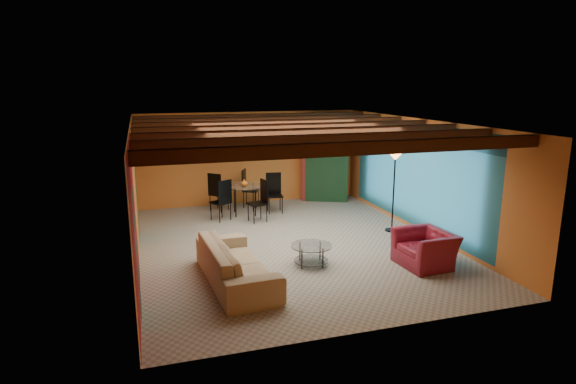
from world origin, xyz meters
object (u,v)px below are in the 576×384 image
object	(u,v)px
sofa	(236,263)
floor_lamp	(394,191)
dining_table	(245,194)
coffee_table	(311,255)
vase	(244,171)
potted_plant	(324,121)
armoire	(323,165)
armchair	(425,249)

from	to	relation	value
sofa	floor_lamp	bearing A→B (deg)	-69.36
dining_table	coffee_table	bearing A→B (deg)	-83.54
sofa	vase	world-z (taller)	vase
dining_table	floor_lamp	distance (m)	4.04
sofa	coffee_table	size ratio (longest dim) A/B	3.11
coffee_table	potted_plant	bearing A→B (deg)	66.40
coffee_table	armoire	xyz separation A→B (m)	(2.19, 5.01, 0.88)
potted_plant	vase	world-z (taller)	potted_plant
sofa	armchair	size ratio (longest dim) A/B	2.37
coffee_table	floor_lamp	size ratio (longest dim) A/B	0.41
floor_lamp	vase	world-z (taller)	floor_lamp
armchair	dining_table	xyz separation A→B (m)	(-2.59, 4.75, 0.21)
dining_table	potted_plant	size ratio (longest dim) A/B	4.52
coffee_table	dining_table	xyz separation A→B (m)	(-0.46, 4.07, 0.34)
sofa	vase	distance (m)	4.66
armoire	potted_plant	size ratio (longest dim) A/B	4.62
sofa	dining_table	world-z (taller)	dining_table
sofa	potted_plant	xyz separation A→B (m)	(3.76, 5.40, 2.04)
sofa	vase	size ratio (longest dim) A/B	13.95
dining_table	potted_plant	bearing A→B (deg)	19.63
coffee_table	dining_table	bearing A→B (deg)	96.46
coffee_table	armoire	bearing A→B (deg)	66.40
vase	coffee_table	bearing A→B (deg)	-83.54
armchair	potted_plant	xyz separation A→B (m)	(0.06, 5.70, 2.06)
sofa	potted_plant	world-z (taller)	potted_plant
sofa	armchair	bearing A→B (deg)	-98.27
sofa	armoire	world-z (taller)	armoire
coffee_table	potted_plant	world-z (taller)	potted_plant
floor_lamp	potted_plant	xyz separation A→B (m)	(-0.45, 3.49, 1.43)
dining_table	vase	distance (m)	0.64
vase	potted_plant	bearing A→B (deg)	19.63
armoire	potted_plant	bearing A→B (deg)	0.00
dining_table	vase	size ratio (longest dim) A/B	11.74
dining_table	potted_plant	world-z (taller)	potted_plant
coffee_table	armoire	size ratio (longest dim) A/B	0.37
coffee_table	armoire	distance (m)	5.54
sofa	armchair	world-z (taller)	sofa
sofa	dining_table	xyz separation A→B (m)	(1.11, 4.45, 0.18)
floor_lamp	dining_table	bearing A→B (deg)	140.58
dining_table	armoire	world-z (taller)	armoire
armoire	armchair	bearing A→B (deg)	-67.12
potted_plant	vase	distance (m)	3.06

